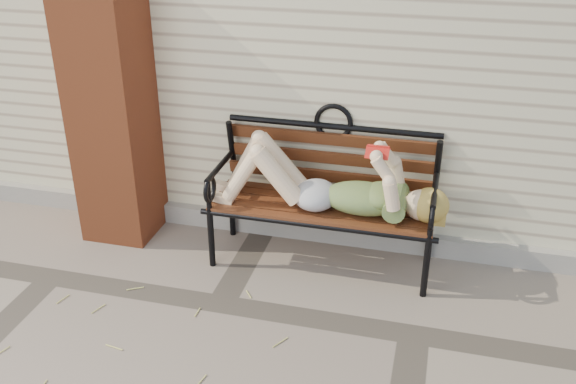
# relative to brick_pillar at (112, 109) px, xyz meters

# --- Properties ---
(ground) EXTENTS (80.00, 80.00, 0.00)m
(ground) POSITION_rel_brick_pillar_xyz_m (2.30, -0.75, -1.00)
(ground) COLOR #7A6C5D
(ground) RESTS_ON ground
(foundation_strip) EXTENTS (8.00, 0.10, 0.15)m
(foundation_strip) POSITION_rel_brick_pillar_xyz_m (2.30, 0.22, -0.93)
(foundation_strip) COLOR gray
(foundation_strip) RESTS_ON ground
(brick_pillar) EXTENTS (0.50, 0.50, 2.00)m
(brick_pillar) POSITION_rel_brick_pillar_xyz_m (0.00, 0.00, 0.00)
(brick_pillar) COLOR brown
(brick_pillar) RESTS_ON ground
(garden_bench) EXTENTS (1.69, 0.67, 1.09)m
(garden_bench) POSITION_rel_brick_pillar_xyz_m (1.58, 0.00, -0.39)
(garden_bench) COLOR black
(garden_bench) RESTS_ON ground
(reading_woman) EXTENTS (1.59, 0.36, 0.50)m
(reading_woman) POSITION_rel_brick_pillar_xyz_m (1.60, -0.13, -0.35)
(reading_woman) COLOR #093345
(reading_woman) RESTS_ON ground
(straw_scatter) EXTENTS (3.06, 1.43, 0.01)m
(straw_scatter) POSITION_rel_brick_pillar_xyz_m (0.21, -1.26, -0.99)
(straw_scatter) COLOR #C2BC5E
(straw_scatter) RESTS_ON ground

